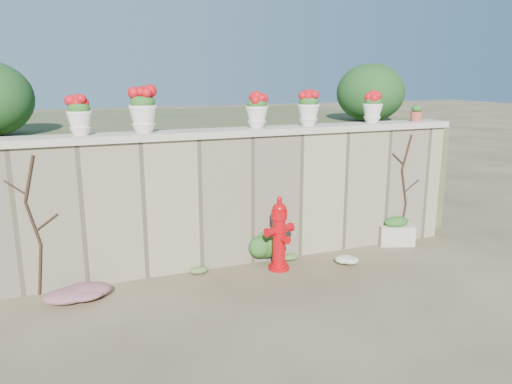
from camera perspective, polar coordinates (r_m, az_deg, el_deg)
name	(u,v)px	position (r m, az deg, el deg)	size (l,w,h in m)	color
ground	(269,311)	(6.46, 1.47, -13.41)	(80.00, 80.00, 0.00)	brown
stone_wall	(223,201)	(7.69, -3.75, -1.02)	(8.00, 0.40, 2.00)	gray
wall_cap	(222,133)	(7.50, -3.87, 6.77)	(8.10, 0.52, 0.10)	#B7AE9B
raised_fill	(177,166)	(10.72, -9.06, 2.96)	(9.00, 6.00, 2.00)	#384C23
back_shrub_right	(371,93)	(10.06, 12.95, 11.01)	(1.30, 1.30, 1.10)	#143814
vine_left	(34,224)	(7.15, -24.03, -3.38)	(0.60, 0.04, 1.91)	black
vine_right	(405,187)	(9.01, 16.61, 0.53)	(0.60, 0.04, 1.91)	black
fire_hydrant	(279,234)	(7.52, 2.68, -4.77)	(0.49, 0.35, 1.13)	#B4060C
planter_box	(396,232)	(9.04, 15.68, -4.37)	(0.68, 0.53, 0.50)	#B7AE9B
green_shrub	(264,244)	(7.86, 0.90, -5.97)	(0.64, 0.58, 0.61)	#1E5119
magenta_clump	(77,294)	(7.01, -19.82, -10.93)	(0.88, 0.59, 0.23)	#B52473
white_flowers	(349,259)	(8.01, 10.53, -7.53)	(0.46, 0.37, 0.17)	white
urn_pot_1	(79,116)	(7.12, -19.52, 8.20)	(0.34, 0.34, 0.53)	silver
urn_pot_2	(143,111)	(7.20, -12.78, 9.05)	(0.40, 0.40, 0.62)	silver
urn_pot_3	(257,110)	(7.66, 0.10, 9.30)	(0.34, 0.34, 0.54)	silver
urn_pot_4	(309,109)	(8.03, 6.02, 9.47)	(0.35, 0.35, 0.55)	silver
urn_pot_5	(373,108)	(8.65, 13.19, 9.38)	(0.33, 0.33, 0.52)	silver
terracotta_pot	(416,114)	(9.20, 17.86, 8.49)	(0.23, 0.23, 0.27)	#B24C36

